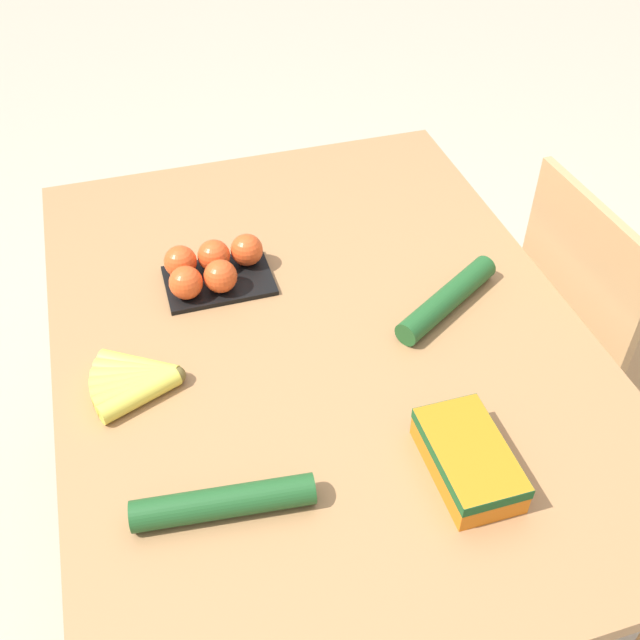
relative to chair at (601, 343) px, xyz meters
name	(u,v)px	position (x,y,z in m)	size (l,w,h in m)	color
ground_plane	(320,546)	(0.06, -0.71, -0.47)	(12.00, 12.00, 0.00)	#B7A88E
dining_table	(320,368)	(0.06, -0.71, 0.19)	(1.29, 0.96, 0.75)	#9E7044
chair	(601,343)	(0.00, 0.00, 0.00)	(0.44, 0.42, 0.88)	tan
banana_bunch	(137,381)	(0.10, -1.05, 0.30)	(0.16, 0.16, 0.03)	brown
tomato_pack	(211,268)	(-0.14, -0.87, 0.32)	(0.14, 0.21, 0.07)	black
carrot_bag	(469,457)	(0.42, -0.58, 0.32)	(0.19, 0.11, 0.06)	orange
cucumber_near	(224,502)	(0.38, -0.95, 0.31)	(0.07, 0.27, 0.05)	#1E5123
cucumber_far	(447,299)	(0.06, -0.46, 0.31)	(0.18, 0.25, 0.05)	#1E5123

